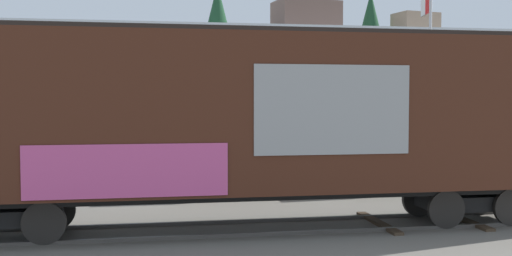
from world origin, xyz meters
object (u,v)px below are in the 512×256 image
parked_car_silver (235,167)px  parked_car_green (387,167)px  parked_car_blue (56,170)px  freight_car (252,116)px  flagpole (428,50)px

parked_car_silver → parked_car_green: bearing=-2.1°
parked_car_blue → freight_car: bearing=-45.9°
flagpole → parked_car_green: 7.39m
parked_car_blue → parked_car_green: 10.76m
freight_car → parked_car_blue: 7.92m
parked_car_silver → parked_car_green: parked_car_silver is taller
flagpole → parked_car_green: size_ratio=1.69×
parked_car_blue → parked_car_green: (10.74, -0.63, -0.02)m
flagpole → parked_car_silver: flagpole is taller
freight_car → parked_car_green: freight_car is taller
freight_car → parked_car_silver: freight_car is taller
flagpole → parked_car_blue: (-14.41, -4.07, -4.34)m
freight_car → parked_car_silver: bearing=87.2°
parked_car_green → parked_car_blue: bearing=176.6°
freight_car → flagpole: size_ratio=2.00×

